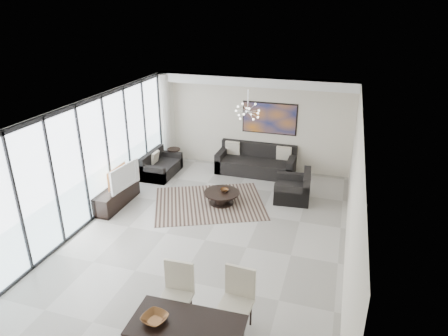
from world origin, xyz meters
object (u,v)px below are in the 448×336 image
at_px(sofa_main, 256,163).
at_px(tv_console, 117,196).
at_px(coffee_table, 222,197).
at_px(television, 122,176).
at_px(dining_table, 187,329).

distance_m(sofa_main, tv_console, 4.35).
distance_m(coffee_table, television, 2.63).
height_order(coffee_table, dining_table, dining_table).
xyz_separation_m(sofa_main, television, (-2.82, -3.10, 0.53)).
xyz_separation_m(coffee_table, dining_table, (1.03, -4.90, 0.41)).
bearing_deg(dining_table, television, 130.21).
bearing_deg(television, coffee_table, -63.39).
distance_m(coffee_table, tv_console, 2.73).
bearing_deg(dining_table, tv_console, 131.97).
xyz_separation_m(coffee_table, sofa_main, (0.40, 2.28, 0.11)).
bearing_deg(tv_console, television, 22.61).
height_order(television, dining_table, television).
distance_m(sofa_main, television, 4.22).
relative_size(tv_console, television, 1.47).
relative_size(sofa_main, dining_table, 1.42).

